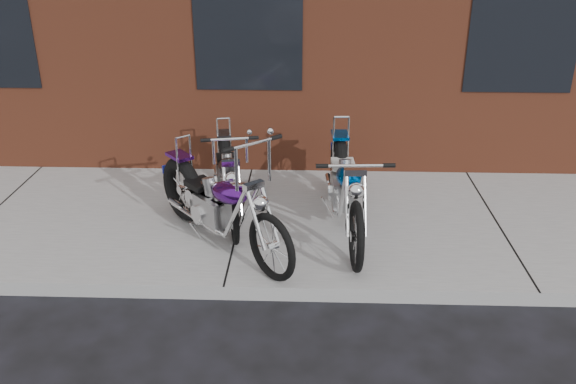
{
  "coord_description": "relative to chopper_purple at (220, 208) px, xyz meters",
  "views": [
    {
      "loc": [
        0.79,
        -4.93,
        3.36
      ],
      "look_at": [
        0.59,
        0.8,
        0.8
      ],
      "focal_mm": 38.0,
      "sensor_mm": 36.0,
      "label": 1
    }
  ],
  "objects": [
    {
      "name": "chopper_blue",
      "position": [
        1.36,
        0.47,
        0.02
      ],
      "size": [
        0.61,
        2.49,
        1.08
      ],
      "rotation": [
        0.0,
        0.0,
        -1.51
      ],
      "color": "black",
      "rests_on": "sidewalk"
    },
    {
      "name": "chopper_third",
      "position": [
        -0.01,
        0.86,
        -0.04
      ],
      "size": [
        0.65,
        2.18,
        1.12
      ],
      "rotation": [
        0.0,
        0.0,
        -1.38
      ],
      "color": "black",
      "rests_on": "sidewalk"
    },
    {
      "name": "sidewalk",
      "position": [
        0.14,
        0.64,
        -0.51
      ],
      "size": [
        22.0,
        3.0,
        0.15
      ],
      "primitive_type": "cube",
      "color": "gray",
      "rests_on": "ground"
    },
    {
      "name": "chopper_purple",
      "position": [
        0.0,
        0.0,
        0.0
      ],
      "size": [
        1.66,
        1.88,
        1.35
      ],
      "rotation": [
        0.0,
        0.0,
        -0.85
      ],
      "color": "black",
      "rests_on": "sidewalk"
    },
    {
      "name": "ground",
      "position": [
        0.14,
        -0.86,
        -0.58
      ],
      "size": [
        120.0,
        120.0,
        0.0
      ],
      "primitive_type": "plane",
      "color": "black",
      "rests_on": "ground"
    }
  ]
}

